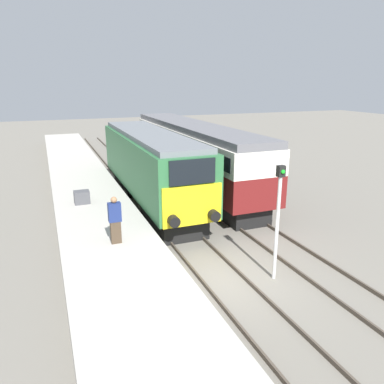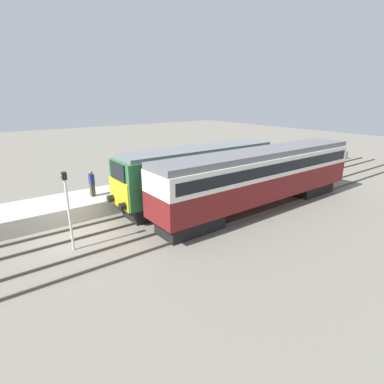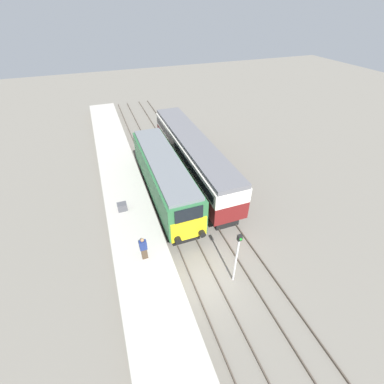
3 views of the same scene
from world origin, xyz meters
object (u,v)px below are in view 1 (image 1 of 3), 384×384
person_on_platform (115,220)px  luggage_crate (82,197)px  locomotive (151,166)px  passenger_carriage (193,150)px  signal_post (278,214)px

person_on_platform → luggage_crate: size_ratio=2.45×
locomotive → passenger_carriage: (3.40, 2.47, 0.24)m
locomotive → luggage_crate: (-3.78, -1.47, -0.90)m
luggage_crate → locomotive: bearing=21.3°
passenger_carriage → signal_post: 11.91m
passenger_carriage → luggage_crate: 8.27m
signal_post → luggage_crate: size_ratio=5.66×
locomotive → signal_post: bearing=-79.7°
passenger_carriage → person_on_platform: size_ratio=9.37×
locomotive → signal_post: (1.70, -9.32, 0.18)m
passenger_carriage → signal_post: (-1.70, -11.78, -0.06)m
person_on_platform → luggage_crate: person_on_platform is taller
signal_post → person_on_platform: bearing=150.1°
passenger_carriage → person_on_platform: passenger_carriage is taller
signal_post → luggage_crate: 9.63m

